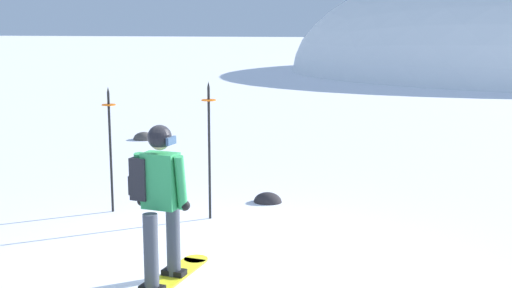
{
  "coord_description": "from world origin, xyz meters",
  "views": [
    {
      "loc": [
        2.2,
        -6.52,
        2.7
      ],
      "look_at": [
        -0.15,
        2.54,
        1.0
      ],
      "focal_mm": 45.74,
      "sensor_mm": 36.0,
      "label": 1
    }
  ],
  "objects_px": {
    "snowboarder_main": "(159,201)",
    "rock_dark": "(144,139)",
    "piste_marker_near": "(209,141)",
    "rock_mid": "(268,202)",
    "piste_marker_far": "(110,141)"
  },
  "relations": [
    {
      "from": "rock_mid",
      "to": "piste_marker_far",
      "type": "bearing_deg",
      "value": -152.74
    },
    {
      "from": "snowboarder_main",
      "to": "rock_dark",
      "type": "relative_size",
      "value": 3.49
    },
    {
      "from": "piste_marker_far",
      "to": "rock_mid",
      "type": "xyz_separation_m",
      "value": [
        2.09,
        1.08,
        -1.06
      ]
    },
    {
      "from": "rock_dark",
      "to": "piste_marker_far",
      "type": "bearing_deg",
      "value": -69.97
    },
    {
      "from": "piste_marker_far",
      "to": "rock_dark",
      "type": "relative_size",
      "value": 3.52
    },
    {
      "from": "snowboarder_main",
      "to": "piste_marker_far",
      "type": "distance_m",
      "value": 2.98
    },
    {
      "from": "piste_marker_near",
      "to": "rock_dark",
      "type": "relative_size",
      "value": 3.72
    },
    {
      "from": "piste_marker_near",
      "to": "rock_mid",
      "type": "distance_m",
      "value": 1.64
    },
    {
      "from": "snowboarder_main",
      "to": "rock_mid",
      "type": "bearing_deg",
      "value": 84.63
    },
    {
      "from": "snowboarder_main",
      "to": "rock_dark",
      "type": "height_order",
      "value": "snowboarder_main"
    },
    {
      "from": "rock_dark",
      "to": "piste_marker_near",
      "type": "bearing_deg",
      "value": -57.97
    },
    {
      "from": "snowboarder_main",
      "to": "rock_dark",
      "type": "xyz_separation_m",
      "value": [
        -3.89,
        8.22,
        -0.92
      ]
    },
    {
      "from": "piste_marker_far",
      "to": "piste_marker_near",
      "type": "bearing_deg",
      "value": 1.04
    },
    {
      "from": "rock_dark",
      "to": "rock_mid",
      "type": "relative_size",
      "value": 1.19
    },
    {
      "from": "rock_dark",
      "to": "rock_mid",
      "type": "distance_m",
      "value": 6.35
    }
  ]
}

